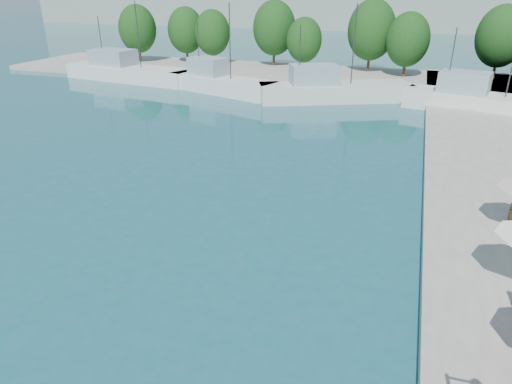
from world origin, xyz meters
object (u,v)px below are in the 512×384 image
at_px(trawler_01, 128,72).
at_px(trawler_02, 219,83).
at_px(trawler_03, 332,91).
at_px(trawler_04, 482,102).

xyz_separation_m(trawler_01, trawler_02, (14.48, -3.14, 0.00)).
relative_size(trawler_03, trawler_04, 1.06).
distance_m(trawler_01, trawler_03, 27.85).
relative_size(trawler_01, trawler_02, 1.29).
bearing_deg(trawler_04, trawler_02, -167.85).
relative_size(trawler_01, trawler_04, 1.19).
bearing_deg(trawler_02, trawler_03, 19.06).
height_order(trawler_02, trawler_03, same).
relative_size(trawler_02, trawler_04, 0.92).
distance_m(trawler_02, trawler_04, 28.04).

